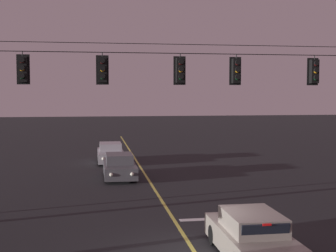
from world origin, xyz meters
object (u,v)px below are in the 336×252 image
traffic_light_centre (180,70)px  car_oncoming_lead (119,167)px  traffic_light_leftmost (23,69)px  traffic_light_rightmost (314,71)px  traffic_light_right_inner (236,71)px  traffic_light_left_inner (102,70)px  car_waiting_near_lane (251,236)px  car_oncoming_trailing (111,153)px

traffic_light_centre → car_oncoming_lead: (-1.91, 9.07, -5.14)m
traffic_light_leftmost → traffic_light_centre: 5.94m
traffic_light_leftmost → traffic_light_rightmost: size_ratio=1.00×
car_oncoming_lead → traffic_light_right_inner: bearing=-65.2°
traffic_light_left_inner → car_waiting_near_lane: 8.32m
car_waiting_near_lane → traffic_light_rightmost: bearing=49.0°
car_oncoming_trailing → traffic_light_centre: bearing=-81.8°
car_oncoming_lead → traffic_light_centre: bearing=-78.1°
traffic_light_left_inner → traffic_light_right_inner: size_ratio=1.00×
car_waiting_near_lane → traffic_light_left_inner: bearing=130.4°
traffic_light_rightmost → traffic_light_leftmost: bearing=180.0°
traffic_light_right_inner → car_oncoming_lead: traffic_light_right_inner is taller
traffic_light_right_inner → car_waiting_near_lane: size_ratio=0.28×
traffic_light_left_inner → traffic_light_rightmost: same height
traffic_light_rightmost → car_oncoming_lead: (-7.48, 9.07, -5.14)m
traffic_light_leftmost → car_waiting_near_lane: 10.13m
traffic_light_rightmost → car_oncoming_trailing: bearing=116.8°
car_oncoming_lead → car_oncoming_trailing: size_ratio=1.00×
car_waiting_near_lane → car_oncoming_trailing: same height
traffic_light_leftmost → traffic_light_right_inner: 8.20m
car_waiting_near_lane → car_oncoming_trailing: size_ratio=0.98×
traffic_light_rightmost → car_oncoming_trailing: traffic_light_rightmost is taller
traffic_light_rightmost → car_waiting_near_lane: 8.36m
traffic_light_leftmost → traffic_light_centre: bearing=0.0°
traffic_light_leftmost → traffic_light_left_inner: same height
traffic_light_right_inner → traffic_light_left_inner: bearing=180.0°
traffic_light_leftmost → traffic_light_centre: same height
traffic_light_rightmost → car_waiting_near_lane: traffic_light_rightmost is taller
car_waiting_near_lane → car_oncoming_lead: bearing=102.6°
car_waiting_near_lane → traffic_light_right_inner: bearing=78.3°
traffic_light_rightmost → car_oncoming_lead: 12.83m
traffic_light_left_inner → traffic_light_centre: (3.01, 0.00, 0.00)m
traffic_light_leftmost → car_waiting_near_lane: traffic_light_leftmost is taller
traffic_light_left_inner → car_waiting_near_lane: (4.24, -4.98, -5.14)m
car_oncoming_lead → car_oncoming_trailing: bearing=92.7°
traffic_light_right_inner → car_waiting_near_lane: bearing=-101.7°
traffic_light_left_inner → traffic_light_rightmost: size_ratio=1.00×
traffic_light_rightmost → traffic_light_right_inner: bearing=180.0°
traffic_light_centre → car_oncoming_trailing: bearing=98.2°
traffic_light_centre → car_oncoming_trailing: traffic_light_centre is taller
traffic_light_rightmost → traffic_light_centre: bearing=180.0°
traffic_light_right_inner → car_waiting_near_lane: 7.23m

